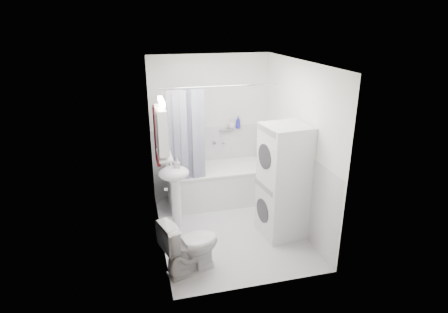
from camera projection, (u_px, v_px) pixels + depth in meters
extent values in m
plane|color=silver|center=(230.00, 228.00, 5.54)|extent=(2.60, 2.60, 0.00)
plane|color=white|center=(210.00, 127.00, 6.30)|extent=(2.00, 0.00, 2.00)
plane|color=white|center=(263.00, 192.00, 3.94)|extent=(2.00, 0.00, 2.00)
plane|color=white|center=(157.00, 158.00, 4.89)|extent=(0.00, 2.60, 2.60)
plane|color=white|center=(298.00, 146.00, 5.35)|extent=(0.00, 2.60, 2.60)
plane|color=white|center=(231.00, 62.00, 4.70)|extent=(2.60, 2.60, 0.00)
plane|color=white|center=(211.00, 160.00, 6.50)|extent=(1.98, 0.00, 1.98)
plane|color=white|center=(161.00, 199.00, 5.10)|extent=(0.00, 2.58, 2.58)
plane|color=white|center=(294.00, 184.00, 5.56)|extent=(0.00, 2.58, 2.58)
plane|color=brown|center=(166.00, 202.00, 4.17)|extent=(0.00, 2.00, 2.00)
cylinder|color=silver|center=(166.00, 189.00, 4.47)|extent=(0.04, 0.04, 0.04)
cube|color=white|center=(216.00, 185.00, 6.28)|extent=(1.58, 0.74, 0.58)
cube|color=white|center=(216.00, 168.00, 6.17)|extent=(1.60, 0.76, 0.03)
cube|color=silver|center=(216.00, 175.00, 6.21)|extent=(1.40, 0.56, 0.20)
cylinder|color=silver|center=(223.00, 142.00, 6.40)|extent=(0.04, 0.12, 0.04)
cylinder|color=silver|center=(220.00, 86.00, 5.39)|extent=(1.78, 0.02, 0.02)
cube|color=#141345|center=(171.00, 140.00, 5.48)|extent=(0.10, 0.02, 1.45)
cube|color=#141345|center=(178.00, 139.00, 5.50)|extent=(0.10, 0.02, 1.45)
cube|color=#141345|center=(184.00, 139.00, 5.52)|extent=(0.10, 0.02, 1.45)
cube|color=#141345|center=(190.00, 138.00, 5.54)|extent=(0.10, 0.02, 1.45)
cube|color=#141345|center=(196.00, 138.00, 5.57)|extent=(0.10, 0.02, 1.45)
cube|color=#141345|center=(202.00, 137.00, 5.59)|extent=(0.10, 0.02, 1.45)
ellipsoid|color=white|center=(174.00, 173.00, 5.32)|extent=(0.44, 0.37, 0.20)
cylinder|color=white|center=(177.00, 203.00, 5.49)|extent=(0.14, 0.14, 0.75)
cylinder|color=silver|center=(171.00, 162.00, 5.40)|extent=(0.03, 0.03, 0.14)
cylinder|color=silver|center=(171.00, 159.00, 5.34)|extent=(0.02, 0.10, 0.02)
cube|color=white|center=(162.00, 130.00, 4.88)|extent=(0.12, 0.50, 0.60)
cube|color=white|center=(167.00, 130.00, 4.90)|extent=(0.01, 0.47, 0.57)
cube|color=#FFEABF|center=(161.00, 101.00, 4.75)|extent=(0.06, 0.45, 0.06)
cube|color=silver|center=(165.00, 155.00, 5.01)|extent=(0.18, 0.54, 0.02)
cube|color=silver|center=(226.00, 130.00, 6.32)|extent=(0.22, 0.06, 0.02)
cube|color=#500C1E|center=(156.00, 136.00, 5.56)|extent=(0.05, 0.36, 0.85)
cube|color=#500C1E|center=(157.00, 110.00, 5.43)|extent=(0.03, 0.32, 0.08)
cylinder|color=silver|center=(154.00, 107.00, 5.41)|extent=(0.02, 0.04, 0.02)
cube|color=white|center=(282.00, 208.00, 5.29)|extent=(0.63, 0.63, 0.81)
cylinder|color=#2D2D33|center=(263.00, 211.00, 5.23)|extent=(0.06, 0.34, 0.34)
cube|color=gray|center=(264.00, 187.00, 5.10)|extent=(0.07, 0.51, 0.08)
cube|color=white|center=(285.00, 154.00, 5.01)|extent=(0.63, 0.63, 0.81)
cylinder|color=#2D2D33|center=(265.00, 157.00, 4.95)|extent=(0.06, 0.34, 0.34)
cube|color=gray|center=(266.00, 130.00, 4.82)|extent=(0.07, 0.51, 0.08)
imported|color=white|center=(190.00, 245.00, 4.51)|extent=(0.81, 0.60, 0.71)
imported|color=gray|center=(177.00, 167.00, 5.27)|extent=(0.08, 0.17, 0.08)
imported|color=gray|center=(166.00, 156.00, 4.85)|extent=(0.07, 0.18, 0.07)
imported|color=gray|center=(163.00, 148.00, 5.09)|extent=(0.10, 0.09, 0.10)
imported|color=gray|center=(231.00, 125.00, 6.32)|extent=(0.13, 0.17, 0.13)
imported|color=#2B29A5|center=(238.00, 126.00, 6.36)|extent=(0.08, 0.21, 0.08)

